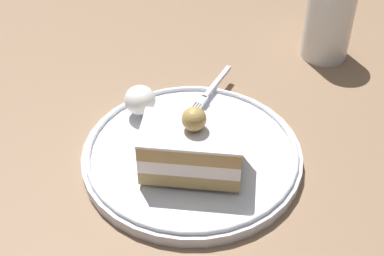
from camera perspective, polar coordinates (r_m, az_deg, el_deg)
The scene contains 6 objects.
ground_plane at distance 0.64m, azimuth 3.02°, elevation -3.34°, with size 2.40×2.40×0.00m, color #89694D.
dessert_plate at distance 0.64m, azimuth -0.00°, elevation -2.67°, with size 0.24×0.24×0.02m.
cake_slice at distance 0.59m, azimuth -0.11°, elevation -1.89°, with size 0.12×0.12×0.08m.
whipped_cream_dollop at distance 0.67m, azimuth -5.23°, elevation 2.82°, with size 0.04×0.04×0.03m, color white.
fork at distance 0.71m, azimuth 1.72°, elevation 3.64°, with size 0.11×0.05×0.00m.
drink_glass_near at distance 0.81m, azimuth 13.42°, elevation 9.83°, with size 0.06×0.06×0.10m.
Camera 1 is at (0.32, 0.33, 0.45)m, focal length 53.35 mm.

